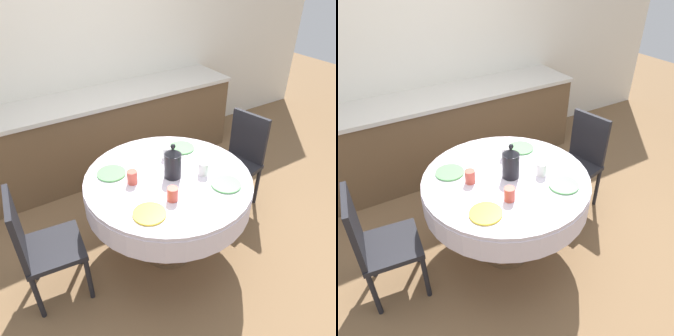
{
  "view_description": "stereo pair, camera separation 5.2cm",
  "coord_description": "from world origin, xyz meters",
  "views": [
    {
      "loc": [
        -1.05,
        -1.66,
        2.19
      ],
      "look_at": [
        0.0,
        0.0,
        0.85
      ],
      "focal_mm": 35.0,
      "sensor_mm": 36.0,
      "label": 1
    },
    {
      "loc": [
        -1.0,
        -1.68,
        2.19
      ],
      "look_at": [
        0.0,
        0.0,
        0.85
      ],
      "focal_mm": 35.0,
      "sensor_mm": 36.0,
      "label": 2
    }
  ],
  "objects": [
    {
      "name": "dining_table",
      "position": [
        0.0,
        0.0,
        0.65
      ],
      "size": [
        1.25,
        1.25,
        0.77
      ],
      "color": "brown",
      "rests_on": "ground_plane"
    },
    {
      "name": "chair_right",
      "position": [
        -0.96,
        0.11,
        0.52
      ],
      "size": [
        0.44,
        0.44,
        0.93
      ],
      "rotation": [
        0.0,
        0.0,
        -1.69
      ],
      "color": "black",
      "rests_on": "ground_plane"
    },
    {
      "name": "plate_near_left",
      "position": [
        -0.32,
        -0.28,
        0.78
      ],
      "size": [
        0.22,
        0.22,
        0.01
      ],
      "primitive_type": "cylinder",
      "color": "yellow",
      "rests_on": "dining_table"
    },
    {
      "name": "coffee_carafe",
      "position": [
        0.03,
        -0.01,
        0.89
      ],
      "size": [
        0.13,
        0.13,
        0.28
      ],
      "color": "black",
      "rests_on": "dining_table"
    },
    {
      "name": "ground_plane",
      "position": [
        0.0,
        0.0,
        0.0
      ],
      "size": [
        12.0,
        12.0,
        0.0
      ],
      "primitive_type": "plane",
      "color": "brown"
    },
    {
      "name": "cup_near_left",
      "position": [
        -0.12,
        -0.24,
        0.82
      ],
      "size": [
        0.07,
        0.07,
        0.1
      ],
      "primitive_type": "cylinder",
      "color": "#CC4C3D",
      "rests_on": "dining_table"
    },
    {
      "name": "chair_left",
      "position": [
        0.95,
        0.21,
        0.52
      ],
      "size": [
        0.48,
        0.48,
        0.93
      ],
      "rotation": [
        0.0,
        0.0,
        -4.5
      ],
      "color": "black",
      "rests_on": "ground_plane"
    },
    {
      "name": "cup_far_right",
      "position": [
        0.13,
        0.23,
        0.82
      ],
      "size": [
        0.07,
        0.07,
        0.1
      ],
      "primitive_type": "cylinder",
      "color": "white",
      "rests_on": "dining_table"
    },
    {
      "name": "plate_near_right",
      "position": [
        0.3,
        -0.3,
        0.78
      ],
      "size": [
        0.22,
        0.22,
        0.01
      ],
      "primitive_type": "cylinder",
      "color": "#5BA85B",
      "rests_on": "dining_table"
    },
    {
      "name": "plate_far_right",
      "position": [
        0.31,
        0.29,
        0.78
      ],
      "size": [
        0.22,
        0.22,
        0.01
      ],
      "primitive_type": "cylinder",
      "color": "#5BA85B",
      "rests_on": "dining_table"
    },
    {
      "name": "cup_far_left",
      "position": [
        -0.25,
        0.08,
        0.82
      ],
      "size": [
        0.07,
        0.07,
        0.1
      ],
      "primitive_type": "cylinder",
      "color": "#CC4C3D",
      "rests_on": "dining_table"
    },
    {
      "name": "kitchen_counter",
      "position": [
        0.0,
        1.47,
        0.45
      ],
      "size": [
        3.24,
        0.64,
        0.89
      ],
      "color": "brown",
      "rests_on": "ground_plane"
    },
    {
      "name": "cup_near_right",
      "position": [
        0.24,
        -0.11,
        0.82
      ],
      "size": [
        0.07,
        0.07,
        0.1
      ],
      "primitive_type": "cylinder",
      "color": "white",
      "rests_on": "dining_table"
    },
    {
      "name": "wall_back",
      "position": [
        0.0,
        1.81,
        1.3
      ],
      "size": [
        7.0,
        0.05,
        2.6
      ],
      "color": "silver",
      "rests_on": "ground_plane"
    },
    {
      "name": "plate_far_left",
      "position": [
        -0.34,
        0.26,
        0.78
      ],
      "size": [
        0.22,
        0.22,
        0.01
      ],
      "primitive_type": "cylinder",
      "color": "#5BA85B",
      "rests_on": "dining_table"
    }
  ]
}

